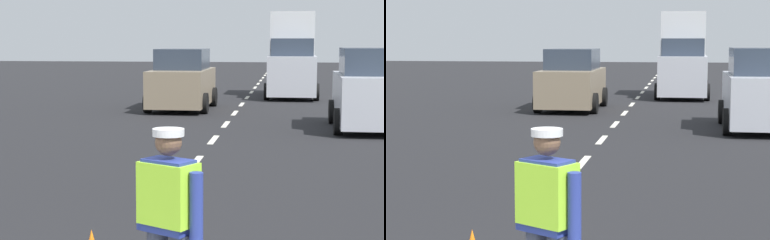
% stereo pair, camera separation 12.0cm
% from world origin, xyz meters
% --- Properties ---
extents(ground_plane, '(96.00, 96.00, 0.00)m').
position_xyz_m(ground_plane, '(0.00, 21.00, 0.00)').
color(ground_plane, black).
extents(lane_center_line, '(0.14, 46.40, 0.01)m').
position_xyz_m(lane_center_line, '(0.00, 25.20, 0.00)').
color(lane_center_line, silver).
rests_on(lane_center_line, ground).
extents(road_worker, '(0.74, 0.47, 1.67)m').
position_xyz_m(road_worker, '(0.89, 1.12, 0.93)').
color(road_worker, '#383D4C').
rests_on(road_worker, ground).
extents(delivery_truck, '(2.16, 4.60, 3.54)m').
position_xyz_m(delivery_truck, '(1.81, 24.39, 1.61)').
color(delivery_truck, silver).
rests_on(delivery_truck, ground).
extents(car_oncoming_second, '(2.09, 4.10, 2.08)m').
position_xyz_m(car_oncoming_second, '(-1.90, 18.71, 0.97)').
color(car_oncoming_second, gray).
rests_on(car_oncoming_second, ground).
extents(car_parked_far, '(2.00, 3.92, 2.17)m').
position_xyz_m(car_parked_far, '(3.89, 14.24, 1.01)').
color(car_parked_far, silver).
rests_on(car_parked_far, ground).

